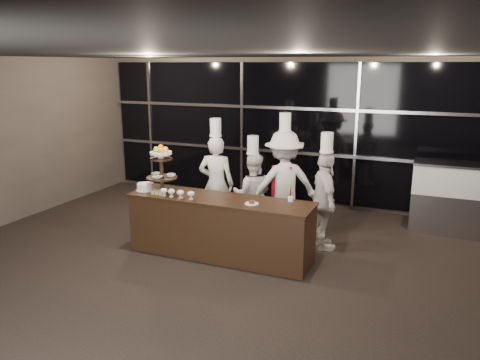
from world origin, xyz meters
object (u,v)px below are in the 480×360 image
at_px(display_stand, 161,165).
at_px(display_case, 453,195).
at_px(chef_a, 216,183).
at_px(chef_b, 253,193).
at_px(layer_cake, 145,187).
at_px(buffet_counter, 220,227).
at_px(chef_c, 284,184).
at_px(chef_d, 324,200).

bearing_deg(display_stand, display_case, 30.31).
distance_m(chef_a, chef_b, 0.67).
bearing_deg(layer_cake, display_case, 29.20).
distance_m(buffet_counter, chef_a, 1.21).
relative_size(buffet_counter, display_stand, 3.81).
bearing_deg(chef_c, chef_d, -23.62).
xyz_separation_m(display_stand, chef_d, (2.38, 0.90, -0.54)).
bearing_deg(chef_b, chef_a, -172.65).
bearing_deg(chef_c, chef_b, -163.33).
relative_size(chef_a, chef_b, 1.16).
bearing_deg(layer_cake, display_stand, 9.94).
bearing_deg(display_case, chef_b, -156.08).
bearing_deg(buffet_counter, display_case, 37.38).
distance_m(chef_b, chef_d, 1.29).
relative_size(display_case, chef_b, 0.79).
relative_size(buffet_counter, chef_c, 1.35).
xyz_separation_m(display_stand, chef_a, (0.45, 1.00, -0.47)).
height_order(buffet_counter, display_case, display_case).
height_order(display_case, chef_d, chef_d).
xyz_separation_m(layer_cake, chef_c, (1.89, 1.29, -0.06)).
height_order(display_stand, chef_d, chef_d).
bearing_deg(chef_d, buffet_counter, -146.87).
bearing_deg(display_case, chef_a, -158.68).
bearing_deg(display_stand, buffet_counter, 0.01).
xyz_separation_m(chef_c, chef_d, (0.78, -0.34, -0.11)).
height_order(display_case, chef_c, chef_c).
height_order(chef_c, chef_d, chef_c).
xyz_separation_m(display_case, chef_c, (-2.65, -1.25, 0.22)).
xyz_separation_m(layer_cake, chef_d, (2.66, 0.95, -0.17)).
bearing_deg(chef_d, chef_b, 171.61).
relative_size(display_stand, layer_cake, 2.48).
bearing_deg(chef_b, buffet_counter, -95.21).
xyz_separation_m(chef_b, chef_d, (1.28, -0.19, 0.08)).
bearing_deg(chef_d, layer_cake, -160.38).
bearing_deg(layer_cake, chef_b, 39.41).
height_order(display_stand, chef_c, chef_c).
distance_m(display_stand, chef_b, 1.66).
relative_size(display_stand, chef_b, 0.43).
height_order(chef_a, chef_d, chef_a).
height_order(buffet_counter, display_stand, display_stand).
bearing_deg(chef_a, buffet_counter, -61.47).
relative_size(buffet_counter, chef_b, 1.66).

